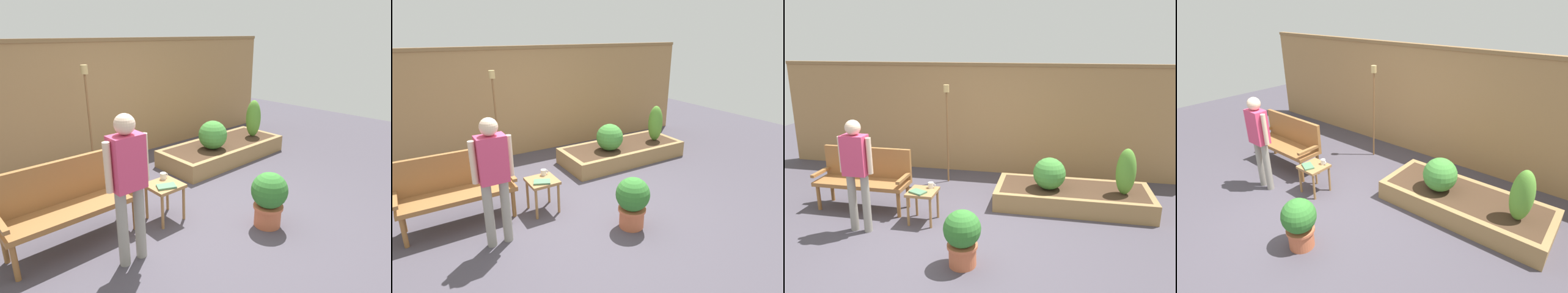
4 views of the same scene
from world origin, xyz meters
The scene contains 12 objects.
ground_plane centered at (0.00, 0.00, 0.00)m, with size 14.00×14.00×0.00m, color #47424C.
fence_back centered at (0.00, 2.60, 1.09)m, with size 8.40×0.14×2.16m.
garden_bench centered at (-1.47, 0.56, 0.54)m, with size 1.44×0.48×0.94m.
side_table centered at (-0.40, 0.22, 0.40)m, with size 0.40×0.40×0.48m.
cup_on_table centered at (-0.32, 0.35, 0.52)m, with size 0.11×0.08×0.08m.
book_on_table centered at (-0.44, 0.13, 0.49)m, with size 0.22×0.15×0.03m, color #4C7A56.
potted_boxwood centered at (0.42, -0.74, 0.38)m, with size 0.44×0.44×0.69m.
raised_planter_bed centered at (1.72, 1.22, 0.15)m, with size 2.40×1.00×0.30m.
shrub_near_bench centered at (1.35, 1.12, 0.55)m, with size 0.50×0.50×0.50m.
shrub_far_corner centered at (2.47, 1.12, 0.66)m, with size 0.28×0.28×0.72m.
tiki_torch centered at (-0.52, 1.89, 1.23)m, with size 0.10×0.10×1.81m.
person_by_bench centered at (-1.15, -0.21, 0.93)m, with size 0.47×0.20×1.56m.
Camera 3 is at (1.39, -4.42, 2.49)m, focal length 34.01 mm.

